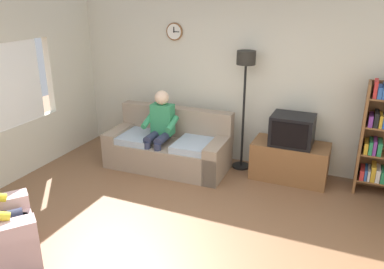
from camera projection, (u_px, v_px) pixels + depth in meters
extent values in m
plane|color=brown|center=(166.00, 247.00, 4.32)|extent=(12.00, 12.00, 0.00)
cube|color=beige|center=(241.00, 80.00, 6.14)|extent=(6.20, 0.12, 2.70)
cylinder|color=brown|center=(174.00, 32.00, 6.25)|extent=(0.28, 0.03, 0.28)
cylinder|color=white|center=(174.00, 32.00, 6.23)|extent=(0.24, 0.01, 0.24)
cube|color=black|center=(174.00, 30.00, 6.22)|extent=(0.02, 0.01, 0.09)
cube|color=black|center=(176.00, 32.00, 6.21)|extent=(0.11, 0.01, 0.01)
cube|color=beige|center=(72.00, 69.00, 6.71)|extent=(0.12, 1.10, 1.20)
cube|color=gray|center=(168.00, 155.00, 6.21)|extent=(1.92, 0.89, 0.42)
cube|color=gray|center=(176.00, 121.00, 6.37)|extent=(1.90, 0.25, 0.48)
cube|color=gray|center=(218.00, 159.00, 5.89)|extent=(0.24, 0.85, 0.56)
cube|color=gray|center=(122.00, 144.00, 6.48)|extent=(0.24, 0.85, 0.56)
cube|color=#9EADBC|center=(196.00, 145.00, 5.90)|extent=(0.62, 0.70, 0.10)
cube|color=#9EADBC|center=(138.00, 137.00, 6.25)|extent=(0.62, 0.70, 0.10)
cube|color=brown|center=(290.00, 161.00, 5.82)|extent=(1.10, 0.56, 0.56)
cube|color=black|center=(293.00, 153.00, 6.03)|extent=(1.10, 0.04, 0.03)
cube|color=black|center=(292.00, 130.00, 5.62)|extent=(0.60, 0.48, 0.44)
cube|color=black|center=(289.00, 135.00, 5.41)|extent=(0.50, 0.01, 0.36)
cube|color=brown|center=(361.00, 138.00, 5.34)|extent=(0.04, 0.36, 1.55)
cube|color=brown|center=(380.00, 180.00, 5.42)|extent=(0.60, 0.34, 0.02)
cube|color=red|center=(362.00, 172.00, 5.47)|extent=(0.06, 0.28, 0.14)
cube|color=#2D59A5|center=(366.00, 172.00, 5.45)|extent=(0.03, 0.28, 0.15)
cube|color=silver|center=(369.00, 173.00, 5.44)|extent=(0.03, 0.28, 0.15)
cube|color=gold|center=(373.00, 171.00, 5.40)|extent=(0.06, 0.28, 0.22)
cube|color=silver|center=(378.00, 173.00, 5.39)|extent=(0.05, 0.28, 0.18)
cube|color=#267F4C|center=(383.00, 175.00, 5.37)|extent=(0.06, 0.28, 0.17)
cube|color=gold|center=(366.00, 146.00, 5.33)|extent=(0.05, 0.28, 0.15)
cube|color=#267F4C|center=(371.00, 146.00, 5.31)|extent=(0.04, 0.28, 0.18)
cube|color=#72338C|center=(375.00, 146.00, 5.29)|extent=(0.04, 0.28, 0.19)
cube|color=#267F4C|center=(379.00, 147.00, 5.27)|extent=(0.06, 0.28, 0.18)
cube|color=#72338C|center=(371.00, 119.00, 5.20)|extent=(0.05, 0.28, 0.15)
cube|color=black|center=(376.00, 118.00, 5.17)|extent=(0.05, 0.28, 0.19)
cube|color=gold|center=(381.00, 120.00, 5.15)|extent=(0.04, 0.28, 0.16)
cube|color=red|center=(376.00, 88.00, 5.05)|extent=(0.04, 0.28, 0.22)
cube|color=#2D59A5|center=(380.00, 91.00, 5.05)|extent=(0.05, 0.28, 0.15)
cube|color=#2D59A5|center=(384.00, 91.00, 5.02)|extent=(0.04, 0.28, 0.18)
cylinder|color=black|center=(241.00, 166.00, 6.28)|extent=(0.28, 0.28, 0.03)
cylinder|color=black|center=(243.00, 116.00, 5.99)|extent=(0.04, 0.04, 1.70)
cylinder|color=black|center=(246.00, 58.00, 5.68)|extent=(0.28, 0.28, 0.20)
cube|color=#338C59|center=(163.00, 119.00, 6.09)|extent=(0.35, 0.21, 0.48)
sphere|color=beige|center=(162.00, 98.00, 5.96)|extent=(0.22, 0.22, 0.22)
cylinder|color=#2D334C|center=(163.00, 138.00, 5.98)|extent=(0.14, 0.38, 0.13)
cylinder|color=#2D334C|center=(152.00, 137.00, 6.04)|extent=(0.14, 0.38, 0.13)
cylinder|color=#2D334C|center=(158.00, 160.00, 5.91)|extent=(0.11, 0.11, 0.52)
cylinder|color=#2D334C|center=(147.00, 158.00, 5.97)|extent=(0.11, 0.11, 0.52)
cylinder|color=#338C59|center=(172.00, 124.00, 5.94)|extent=(0.10, 0.33, 0.20)
cylinder|color=#338C59|center=(148.00, 121.00, 6.09)|extent=(0.10, 0.33, 0.20)
cylinder|color=#2D334C|center=(3.00, 218.00, 4.11)|extent=(0.34, 0.38, 0.13)
cylinder|color=#2D334C|center=(5.00, 226.00, 3.96)|extent=(0.34, 0.38, 0.13)
cylinder|color=#2D334C|center=(26.00, 231.00, 4.27)|extent=(0.15, 0.15, 0.40)
cylinder|color=#2D334C|center=(28.00, 239.00, 4.12)|extent=(0.15, 0.15, 0.40)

